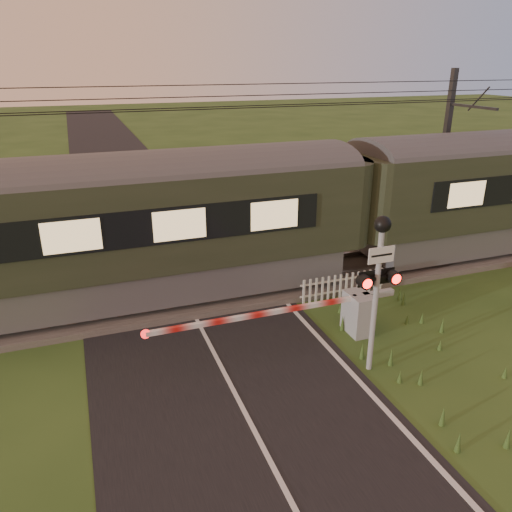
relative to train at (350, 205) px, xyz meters
name	(u,v)px	position (x,y,z in m)	size (l,w,h in m)	color
ground	(255,434)	(-5.64, -6.50, -2.33)	(160.00, 160.00, 0.00)	#2B481B
road	(261,441)	(-5.63, -6.73, -2.32)	(6.00, 140.00, 0.03)	black
track_bed	(184,293)	(-5.64, 0.00, -2.26)	(140.00, 3.40, 0.39)	#47423D
overhead_wires	(172,100)	(-5.64, 0.00, 3.40)	(120.00, 0.62, 0.62)	black
train	(350,205)	(0.00, 0.00, 0.00)	(43.86, 3.02, 4.09)	slate
boom_gate	(348,313)	(-2.08, -3.75, -1.71)	(6.58, 0.85, 1.13)	gray
crossing_signal	(379,268)	(-2.40, -5.34, 0.23)	(0.95, 0.37, 3.72)	gray
picket_fence	(343,286)	(-1.19, -1.89, -1.91)	(2.80, 0.07, 0.82)	silver
catenary_mast	(445,152)	(5.42, 2.22, 1.04)	(0.20, 2.45, 6.45)	#2D2D30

